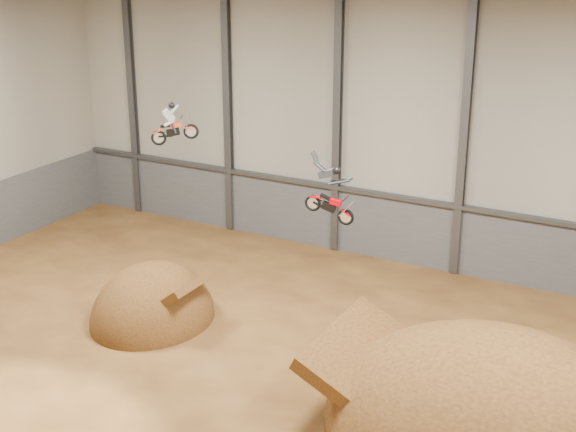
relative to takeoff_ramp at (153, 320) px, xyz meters
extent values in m
plane|color=#543316|center=(6.80, -3.35, 0.00)|extent=(40.00, 40.00, 0.00)
cube|color=#A9A596|center=(6.80, 11.65, 7.00)|extent=(40.00, 0.10, 14.00)
plane|color=black|center=(6.80, -3.35, 14.00)|extent=(40.00, 40.00, 0.00)
cube|color=#595C61|center=(6.80, 11.55, 1.75)|extent=(39.80, 0.18, 3.50)
cube|color=#47494F|center=(6.80, 11.40, 3.55)|extent=(39.80, 0.35, 0.20)
cube|color=#47494F|center=(-9.86, 11.45, 7.00)|extent=(0.40, 0.36, 13.90)
cube|color=#47494F|center=(-3.20, 11.45, 7.00)|extent=(0.40, 0.36, 13.90)
cube|color=#47494F|center=(3.47, 11.45, 7.00)|extent=(0.40, 0.36, 13.90)
cube|color=#47494F|center=(10.14, 11.45, 7.00)|extent=(0.40, 0.36, 13.90)
ellipsoid|color=#422710|center=(0.00, 0.00, 0.00)|extent=(5.19, 5.98, 5.19)
camera|label=1|loc=(20.56, -25.23, 16.22)|focal=50.00mm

